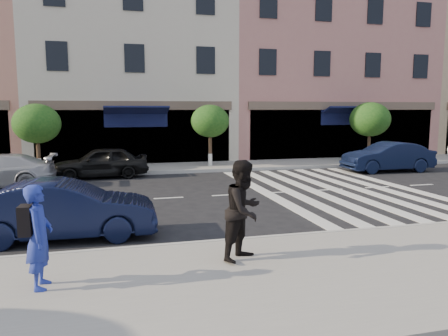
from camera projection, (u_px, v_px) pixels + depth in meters
ground at (190, 230)px, 10.84m from camera, size 120.00×120.00×0.00m
sidewalk_near at (230, 285)px, 7.24m from camera, size 60.00×4.50×0.15m
sidewalk_far at (150, 169)px, 21.37m from camera, size 60.00×3.00×0.15m
building_centre at (130, 67)px, 26.26m from camera, size 11.00×9.00×11.00m
building_east_mid at (313, 56)px, 29.15m from camera, size 13.00×9.00×13.00m
street_tree_wb at (37, 124)px, 19.62m from camera, size 2.10×2.10×3.06m
street_tree_c at (210, 121)px, 21.63m from camera, size 1.90×1.90×3.04m
street_tree_ea at (370, 120)px, 23.89m from camera, size 2.20×2.20×3.19m
photographer at (39, 237)px, 6.88m from camera, size 0.43×0.63×1.67m
walker at (244, 210)px, 8.19m from camera, size 1.17×1.14×1.90m
car_near_mid at (65, 210)px, 10.02m from camera, size 4.19×1.60×1.36m
car_far_mid at (101, 162)px, 18.90m from camera, size 4.07×1.84×1.36m
car_far_right at (388, 157)px, 20.79m from camera, size 4.33×1.61×1.41m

